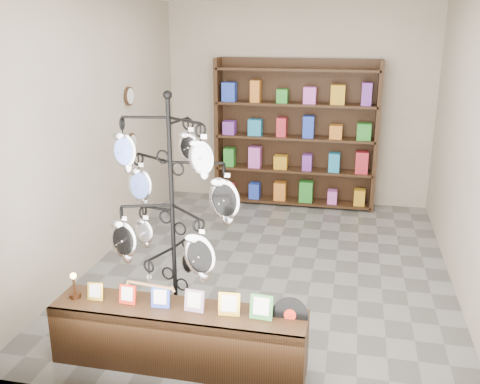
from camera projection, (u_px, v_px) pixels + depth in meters
The scene contains 6 objects.
ground at pixel (270, 266), 6.20m from camera, with size 5.00×5.00×0.00m, color slate.
room_envelope at pixel (273, 106), 5.64m from camera, with size 5.00×5.00×5.00m.
display_tree at pixel (172, 205), 4.35m from camera, with size 1.14×1.09×2.20m.
front_shelf at pixel (179, 336), 4.35m from camera, with size 2.07×0.43×0.73m.
back_shelving at pixel (295, 139), 8.03m from camera, with size 2.42×0.36×2.20m.
wall_clocks at pixel (131, 119), 6.89m from camera, with size 0.03×0.24×0.84m.
Camera 1 is at (0.85, -5.60, 2.69)m, focal length 40.00 mm.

